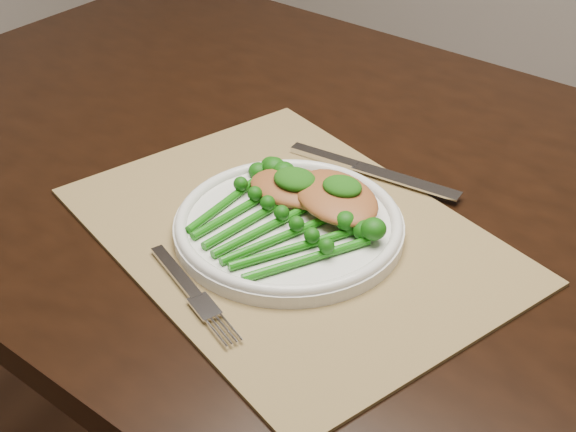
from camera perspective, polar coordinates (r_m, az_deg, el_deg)
The scene contains 10 objects.
dining_table at distance 1.26m, azimuth 4.76°, elevation -12.65°, with size 1.67×1.04×0.75m.
placemat at distance 0.93m, azimuth 0.14°, elevation -1.29°, with size 0.50×0.37×0.00m, color olive.
dinner_plate at distance 0.92m, azimuth 0.06°, elevation -0.60°, with size 0.27×0.27×0.02m.
knife at distance 1.05m, azimuth 4.90°, elevation 3.56°, with size 0.24×0.03×0.01m.
fork at distance 0.84m, azimuth -6.42°, elevation -5.89°, with size 0.17×0.09×0.01m.
chicken_fillet_left at distance 0.96m, azimuth 0.63°, elevation 2.02°, with size 0.12×0.08×0.02m, color #A65F30.
chicken_fillet_right at distance 0.93m, azimuth 3.43°, elevation 1.37°, with size 0.12×0.09×0.02m, color #A65F30.
pesto_dollop_left at distance 0.95m, azimuth 0.49°, elevation 2.64°, with size 0.05×0.04×0.02m, color #0F4309.
pesto_dollop_right at distance 0.92m, azimuth 3.88°, elevation 2.12°, with size 0.05×0.04×0.02m, color #0F4309.
broccolini_bundle at distance 0.90m, azimuth -1.55°, elevation -0.84°, with size 0.22×0.23×0.04m.
Camera 1 is at (0.41, -0.73, 1.30)m, focal length 50.00 mm.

